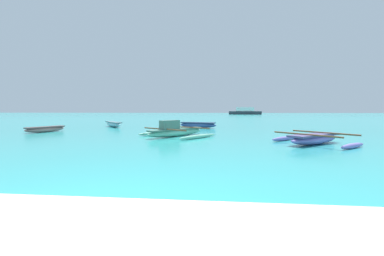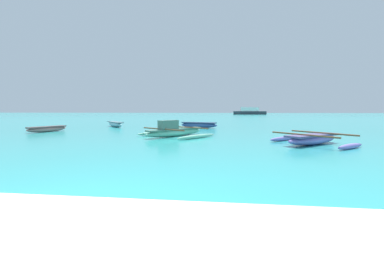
% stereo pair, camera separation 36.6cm
% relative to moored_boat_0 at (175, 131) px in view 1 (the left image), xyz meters
% --- Properties ---
extents(ground_plane, '(240.00, 240.00, 0.00)m').
position_rel_moored_boat_0_xyz_m(ground_plane, '(0.81, -11.08, -0.29)').
color(ground_plane, teal).
extents(moored_boat_0, '(4.34, 4.22, 0.90)m').
position_rel_moored_boat_0_xyz_m(moored_boat_0, '(0.00, 0.00, 0.00)').
color(moored_boat_0, '#72BAA0').
rests_on(moored_boat_0, ground_plane).
extents(moored_boat_1, '(1.43, 2.71, 0.37)m').
position_rel_moored_boat_0_xyz_m(moored_boat_1, '(-8.86, 1.83, -0.08)').
color(moored_boat_1, '#996563').
rests_on(moored_boat_1, ground_plane).
extents(moored_boat_2, '(3.09, 1.37, 0.46)m').
position_rel_moored_boat_0_xyz_m(moored_boat_2, '(0.71, 6.71, -0.03)').
color(moored_boat_2, '#3B5392').
rests_on(moored_boat_2, ground_plane).
extents(moored_boat_3, '(2.48, 2.79, 0.44)m').
position_rel_moored_boat_0_xyz_m(moored_boat_3, '(-6.50, 7.13, -0.04)').
color(moored_boat_3, '#94C4D3').
rests_on(moored_boat_3, ground_plane).
extents(moored_boat_4, '(3.39, 3.55, 0.48)m').
position_rel_moored_boat_0_xyz_m(moored_boat_4, '(6.36, -2.52, -0.06)').
color(moored_boat_4, '#7A6ABD').
rests_on(moored_boat_4, ground_plane).
extents(distant_ferry, '(10.07, 2.22, 2.22)m').
position_rel_moored_boat_0_xyz_m(distant_ferry, '(10.88, 68.80, 0.62)').
color(distant_ferry, '#2D333D').
rests_on(distant_ferry, ground_plane).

